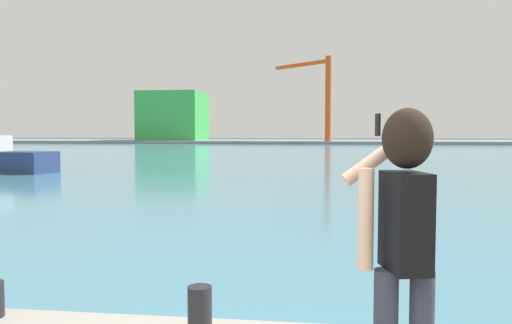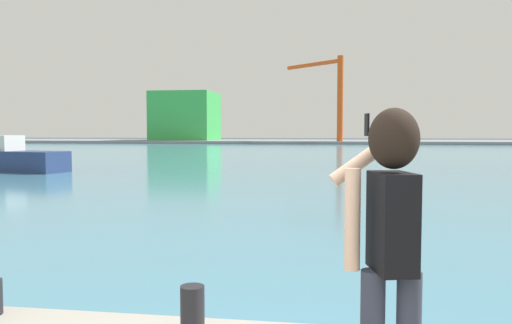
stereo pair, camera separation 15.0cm
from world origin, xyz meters
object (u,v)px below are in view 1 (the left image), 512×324
(person_photographer, at_px, (403,227))
(port_crane, at_px, (320,88))
(harbor_bollard, at_px, (200,315))
(warehouse_left, at_px, (174,116))

(person_photographer, xyz_separation_m, port_crane, (-1.02, 84.71, 7.87))
(harbor_bollard, bearing_deg, port_crane, 89.76)
(warehouse_left, bearing_deg, port_crane, -12.32)
(harbor_bollard, distance_m, port_crane, 84.41)
(port_crane, bearing_deg, warehouse_left, 167.68)
(port_crane, bearing_deg, harbor_bollard, -90.24)
(harbor_bollard, height_order, warehouse_left, warehouse_left)
(person_photographer, bearing_deg, harbor_bollard, 47.82)
(warehouse_left, bearing_deg, harbor_bollard, -73.34)
(warehouse_left, distance_m, port_crane, 28.25)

